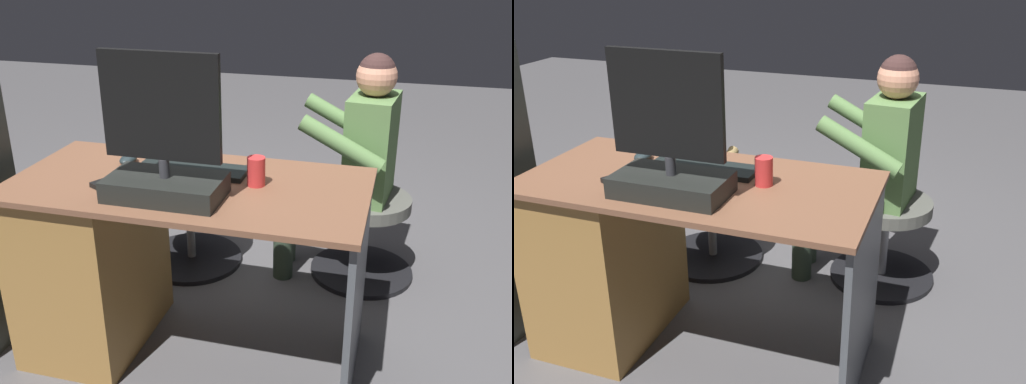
{
  "view_description": "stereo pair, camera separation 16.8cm",
  "coord_description": "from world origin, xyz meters",
  "views": [
    {
      "loc": [
        -0.75,
        2.19,
        1.55
      ],
      "look_at": [
        -0.17,
        0.03,
        0.6
      ],
      "focal_mm": 40.93,
      "sensor_mm": 36.0,
      "label": 1
    },
    {
      "loc": [
        -0.91,
        2.14,
        1.55
      ],
      "look_at": [
        -0.17,
        0.03,
        0.6
      ],
      "focal_mm": 40.93,
      "sensor_mm": 36.0,
      "label": 2
    }
  ],
  "objects": [
    {
      "name": "teddy_bear",
      "position": [
        0.28,
        -0.35,
        0.58
      ],
      "size": [
        0.24,
        0.24,
        0.34
      ],
      "color": "#967B4B",
      "rests_on": "office_chair_teddy"
    },
    {
      "name": "monitor",
      "position": [
        0.02,
        0.51,
        0.9
      ],
      "size": [
        0.41,
        0.22,
        0.49
      ],
      "color": "black",
      "rests_on": "desk"
    },
    {
      "name": "cup",
      "position": [
        -0.25,
        0.32,
        0.81
      ],
      "size": [
        0.07,
        0.07,
        0.11
      ],
      "primitive_type": "cylinder",
      "color": "red",
      "rests_on": "desk"
    },
    {
      "name": "ground_plane",
      "position": [
        0.0,
        0.0,
        0.0
      ],
      "size": [
        10.0,
        10.0,
        0.0
      ],
      "primitive_type": "plane",
      "color": "#504E51"
    },
    {
      "name": "person",
      "position": [
        -0.51,
        -0.43,
        0.64
      ],
      "size": [
        0.57,
        0.51,
        1.11
      ],
      "color": "#5A8047",
      "rests_on": "ground_plane"
    },
    {
      "name": "tv_remote",
      "position": [
        0.27,
        0.44,
        0.76
      ],
      "size": [
        0.11,
        0.15,
        0.02
      ],
      "primitive_type": "cube",
      "rotation": [
        0.0,
        0.0,
        -0.49
      ],
      "color": "black",
      "rests_on": "desk"
    },
    {
      "name": "keyboard",
      "position": [
        0.02,
        0.26,
        0.76
      ],
      "size": [
        0.42,
        0.14,
        0.02
      ],
      "primitive_type": "cube",
      "color": "black",
      "rests_on": "desk"
    },
    {
      "name": "computer_mouse",
      "position": [
        0.3,
        0.24,
        0.77
      ],
      "size": [
        0.06,
        0.1,
        0.04
      ],
      "primitive_type": "ellipsoid",
      "color": "#1E292C",
      "rests_on": "desk"
    },
    {
      "name": "office_chair_teddy",
      "position": [
        0.28,
        -0.34,
        0.24
      ],
      "size": [
        0.53,
        0.53,
        0.43
      ],
      "color": "black",
      "rests_on": "ground_plane"
    },
    {
      "name": "desk",
      "position": [
        0.35,
        0.36,
        0.4
      ],
      "size": [
        1.31,
        0.65,
        0.75
      ],
      "color": "brown",
      "rests_on": "ground_plane"
    },
    {
      "name": "visitor_chair",
      "position": [
        -0.6,
        -0.44,
        0.25
      ],
      "size": [
        0.51,
        0.51,
        0.43
      ],
      "color": "black",
      "rests_on": "ground_plane"
    }
  ]
}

